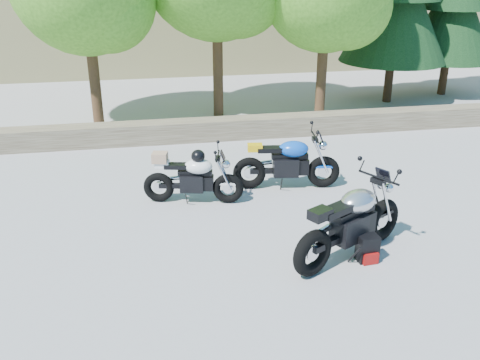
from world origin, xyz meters
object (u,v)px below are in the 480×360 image
at_px(white_bike, 192,177).
at_px(blue_bike, 288,163).
at_px(silver_bike, 351,223).
at_px(backpack, 368,249).

xyz_separation_m(white_bike, blue_bike, (1.87, 0.33, 0.01)).
xyz_separation_m(silver_bike, blue_bike, (-0.24, 2.69, -0.05)).
xyz_separation_m(silver_bike, backpack, (0.22, -0.17, -0.36)).
height_order(silver_bike, white_bike, silver_bike).
relative_size(silver_bike, white_bike, 1.15).
distance_m(white_bike, backpack, 3.45).
height_order(silver_bike, blue_bike, silver_bike).
relative_size(white_bike, blue_bike, 0.87).
relative_size(white_bike, backpack, 4.45).
relative_size(silver_bike, blue_bike, 1.00).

